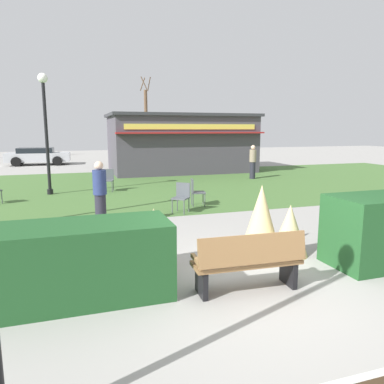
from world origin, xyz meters
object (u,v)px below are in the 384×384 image
tree_left_bg (146,123)px  cafe_chair_center (108,178)px  cafe_chair_west (195,190)px  food_kiosk (181,143)px  lamppost_far (45,120)px  parked_car_west_slot (38,156)px  park_bench (249,262)px  cafe_chair_north (182,195)px  person_strolling (100,194)px  person_standing (253,162)px

tree_left_bg → cafe_chair_center: bearing=-106.3°
cafe_chair_west → food_kiosk: bearing=76.3°
food_kiosk → tree_left_bg: bearing=90.1°
lamppost_far → cafe_chair_center: lamppost_far is taller
cafe_chair_west → parked_car_west_slot: parked_car_west_slot is taller
park_bench → cafe_chair_west: 6.44m
food_kiosk → cafe_chair_north: (-3.10, -10.69, -1.15)m
cafe_chair_west → parked_car_west_slot: bearing=109.9°
cafe_chair_north → person_strolling: 2.65m
park_bench → cafe_chair_center: park_bench is taller
park_bench → tree_left_bg: bearing=82.2°
person_strolling → person_standing: 10.73m
cafe_chair_west → tree_left_bg: 20.66m
parked_car_west_slot → person_strolling: bearing=-81.0°
park_bench → parked_car_west_slot: size_ratio=0.40×
person_standing → food_kiosk: bearing=70.9°
cafe_chair_north → parked_car_west_slot: parked_car_west_slot is taller
cafe_chair_west → person_standing: (4.87, 5.44, 0.33)m
cafe_chair_center → parked_car_west_slot: size_ratio=0.21×
parked_car_west_slot → cafe_chair_west: bearing=-70.1°
park_bench → tree_left_bg: size_ratio=0.25×
park_bench → food_kiosk: (3.68, 16.25, 1.20)m
food_kiosk → tree_left_bg: size_ratio=1.23×
person_strolling → tree_left_bg: size_ratio=0.25×
food_kiosk → cafe_chair_center: 7.88m
park_bench → cafe_chair_north: (0.58, 5.56, 0.05)m
park_bench → parked_car_west_slot: bearing=101.7°
parked_car_west_slot → lamppost_far: bearing=-83.7°
parked_car_west_slot → park_bench: bearing=-78.3°
cafe_chair_west → person_standing: size_ratio=0.53×
lamppost_far → cafe_chair_north: size_ratio=5.06×
cafe_chair_center → cafe_chair_north: (1.74, -4.57, 0.00)m
food_kiosk → cafe_chair_west: food_kiosk is taller
lamppost_far → cafe_chair_north: (3.94, -4.56, -2.29)m
tree_left_bg → food_kiosk: bearing=-89.9°
cafe_chair_west → tree_left_bg: tree_left_bg is taller
park_bench → cafe_chair_north: park_bench is taller
cafe_chair_north → tree_left_bg: tree_left_bg is taller
park_bench → cafe_chair_north: bearing=84.0°
cafe_chair_north → person_standing: (5.55, 6.19, 0.33)m
cafe_chair_center → person_standing: size_ratio=0.53×
lamppost_far → parked_car_west_slot: (-1.42, 12.87, -2.17)m
cafe_chair_north → tree_left_bg: size_ratio=0.13×
person_strolling → parked_car_west_slot: bearing=80.8°
person_standing → tree_left_bg: size_ratio=0.25×
cafe_chair_north → person_standing: 8.32m
cafe_chair_center → tree_left_bg: tree_left_bg is taller
cafe_chair_north → person_standing: person_standing is taller
cafe_chair_west → tree_left_bg: (2.41, 20.37, 2.50)m
park_bench → parked_car_west_slot: parked_car_west_slot is taller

